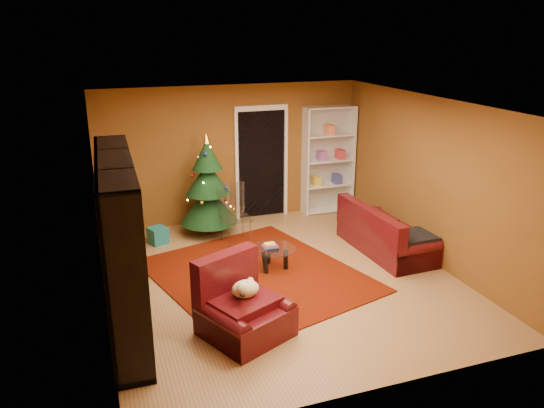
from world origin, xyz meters
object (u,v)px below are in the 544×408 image
object	(u,v)px
white_bookshelf	(328,160)
dog	(245,289)
gift_box_red	(212,224)
sofa	(387,228)
gift_box_teal	(158,235)
coffee_table	(273,258)
media_unit	(121,244)
rug	(257,275)
acrylic_chair	(235,218)
christmas_tree	(208,186)
armchair	(245,306)

from	to	relation	value
white_bookshelf	dog	distance (m)	4.79
gift_box_red	dog	xyz separation A→B (m)	(-0.41, -3.55, 0.49)
gift_box_red	sofa	bearing A→B (deg)	-37.28
gift_box_teal	gift_box_red	distance (m)	1.10
gift_box_red	coffee_table	distance (m)	2.05
white_bookshelf	gift_box_red	bearing A→B (deg)	-173.36
sofa	coffee_table	bearing A→B (deg)	89.47
media_unit	white_bookshelf	world-z (taller)	white_bookshelf
rug	gift_box_red	world-z (taller)	gift_box_red
gift_box_red	sofa	size ratio (longest dim) A/B	0.11
gift_box_red	acrylic_chair	xyz separation A→B (m)	(0.23, -0.79, 0.37)
coffee_table	acrylic_chair	world-z (taller)	acrylic_chair
media_unit	gift_box_red	bearing A→B (deg)	59.40
rug	gift_box_teal	bearing A→B (deg)	124.74
white_bookshelf	sofa	bearing A→B (deg)	-87.63
white_bookshelf	acrylic_chair	size ratio (longest dim) A/B	2.32
christmas_tree	gift_box_red	xyz separation A→B (m)	(0.09, 0.16, -0.80)
media_unit	coffee_table	size ratio (longest dim) A/B	3.96
dog	sofa	bearing A→B (deg)	4.41
armchair	dog	distance (m)	0.21
sofa	coffee_table	world-z (taller)	sofa
rug	media_unit	xyz separation A→B (m)	(-1.96, -0.70, 1.07)
armchair	coffee_table	xyz separation A→B (m)	(0.93, 1.63, -0.21)
rug	dog	distance (m)	1.66
christmas_tree	coffee_table	bearing A→B (deg)	-72.12
gift_box_teal	gift_box_red	size ratio (longest dim) A/B	1.45
dog	acrylic_chair	xyz separation A→B (m)	(0.64, 2.75, -0.11)
dog	coffee_table	bearing A→B (deg)	35.28
white_bookshelf	acrylic_chair	distance (m)	2.54
rug	christmas_tree	bearing A→B (deg)	98.14
christmas_tree	gift_box_teal	world-z (taller)	christmas_tree
christmas_tree	acrylic_chair	size ratio (longest dim) A/B	1.97
gift_box_red	white_bookshelf	distance (m)	2.66
gift_box_teal	gift_box_red	bearing A→B (deg)	17.26
rug	sofa	world-z (taller)	sofa
white_bookshelf	sofa	world-z (taller)	white_bookshelf
gift_box_red	christmas_tree	bearing A→B (deg)	-119.34
armchair	christmas_tree	bearing A→B (deg)	59.79
media_unit	armchair	world-z (taller)	media_unit
gift_box_red	white_bookshelf	size ratio (longest dim) A/B	0.09
gift_box_red	armchair	world-z (taller)	armchair
gift_box_red	sofa	world-z (taller)	sofa
media_unit	sofa	xyz separation A→B (m)	(4.29, 0.89, -0.67)
christmas_tree	coffee_table	size ratio (longest dim) A/B	2.62
dog	acrylic_chair	world-z (taller)	acrylic_chair
media_unit	acrylic_chair	distance (m)	2.91
armchair	acrylic_chair	world-z (taller)	acrylic_chair
christmas_tree	white_bookshelf	size ratio (longest dim) A/B	0.85
white_bookshelf	christmas_tree	bearing A→B (deg)	-170.10
media_unit	christmas_tree	xyz separation A→B (m)	(1.68, 2.66, -0.17)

